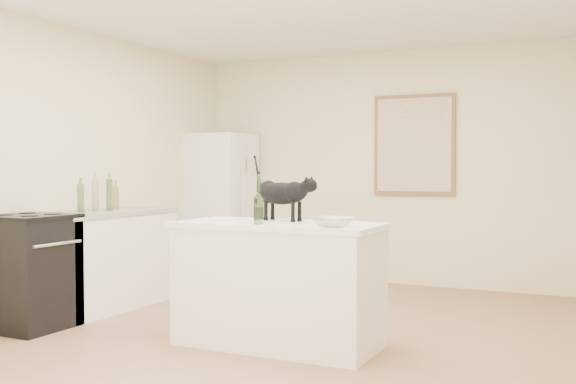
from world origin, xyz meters
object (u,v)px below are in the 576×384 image
Objects in this scene: wine_bottle at (258,201)px; fridge at (221,205)px; black_cat at (282,196)px; stove at (29,273)px; glass_bowl at (333,222)px.

fridge is at bearing 125.91° from wine_bottle.
black_cat is 0.35m from wine_bottle.
fridge is 5.30× the size of wine_bottle.
glass_bowl reaches higher than stove.
black_cat reaches higher than wine_bottle.
fridge is at bearing 143.12° from black_cat.
black_cat is at bearing 15.34° from stove.
fridge is 3.25× the size of black_cat.
fridge is 3.74m from glass_bowl.
wine_bottle is at bearing 5.83° from stove.
glass_bowl is (2.55, 0.22, 0.48)m from stove.
black_cat is at bearing 148.69° from glass_bowl.
wine_bottle reaches higher than glass_bowl.
fridge reaches higher than wine_bottle.
stove is 1.72× the size of black_cat.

